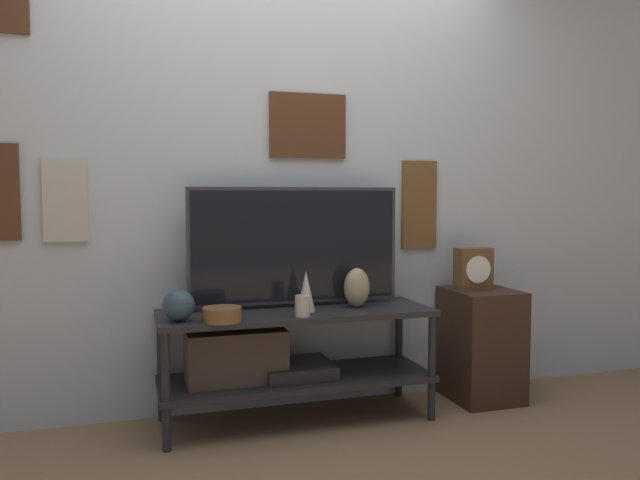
# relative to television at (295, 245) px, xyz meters

# --- Properties ---
(ground_plane) EXTENTS (12.00, 12.00, 0.00)m
(ground_plane) POSITION_rel_television_xyz_m (-0.02, -0.38, -0.90)
(ground_plane) COLOR #846647
(wall_back) EXTENTS (6.40, 0.08, 2.70)m
(wall_back) POSITION_rel_television_xyz_m (-0.03, 0.18, 0.45)
(wall_back) COLOR #B2BCC6
(wall_back) RESTS_ON ground_plane
(media_console) EXTENTS (1.39, 0.47, 0.58)m
(media_console) POSITION_rel_television_xyz_m (-0.15, -0.10, -0.54)
(media_console) COLOR #232326
(media_console) RESTS_ON ground_plane
(television) EXTENTS (1.12, 0.05, 0.63)m
(television) POSITION_rel_television_xyz_m (0.00, 0.00, 0.00)
(television) COLOR #333338
(television) RESTS_ON media_console
(vase_wide_bowl) EXTENTS (0.18, 0.18, 0.07)m
(vase_wide_bowl) POSITION_rel_television_xyz_m (-0.43, -0.28, -0.29)
(vase_wide_bowl) COLOR brown
(vase_wide_bowl) RESTS_ON media_console
(vase_slim_bronze) EXTENTS (0.09, 0.09, 0.21)m
(vase_slim_bronze) POSITION_rel_television_xyz_m (0.02, -0.15, -0.22)
(vase_slim_bronze) COLOR beige
(vase_slim_bronze) RESTS_ON media_console
(vase_round_glass) EXTENTS (0.15, 0.15, 0.15)m
(vase_round_glass) POSITION_rel_television_xyz_m (-0.62, -0.21, -0.25)
(vase_round_glass) COLOR #2D4251
(vase_round_glass) RESTS_ON media_console
(vase_urn_stoneware) EXTENTS (0.14, 0.12, 0.21)m
(vase_urn_stoneware) POSITION_rel_television_xyz_m (0.30, -0.12, -0.22)
(vase_urn_stoneware) COLOR tan
(vase_urn_stoneware) RESTS_ON media_console
(candle_jar) EXTENTS (0.07, 0.07, 0.10)m
(candle_jar) POSITION_rel_television_xyz_m (-0.04, -0.28, -0.27)
(candle_jar) COLOR #C1B29E
(candle_jar) RESTS_ON media_console
(side_table) EXTENTS (0.36, 0.42, 0.63)m
(side_table) POSITION_rel_television_xyz_m (1.07, -0.08, -0.59)
(side_table) COLOR #382319
(side_table) RESTS_ON ground_plane
(mantel_clock) EXTENTS (0.20, 0.11, 0.23)m
(mantel_clock) POSITION_rel_television_xyz_m (1.04, -0.04, -0.15)
(mantel_clock) COLOR brown
(mantel_clock) RESTS_ON side_table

